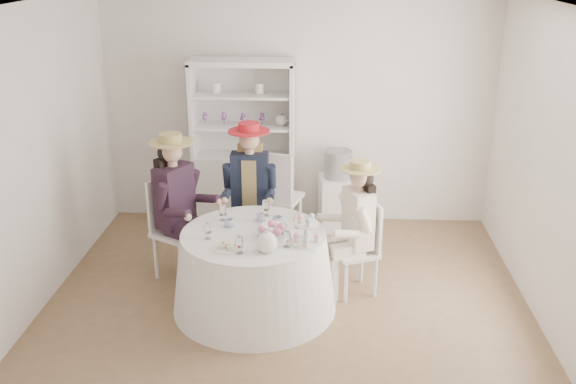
{
  "coord_description": "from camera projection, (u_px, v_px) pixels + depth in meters",
  "views": [
    {
      "loc": [
        0.32,
        -5.31,
        3.12
      ],
      "look_at": [
        0.0,
        0.1,
        1.05
      ],
      "focal_mm": 40.0,
      "sensor_mm": 36.0,
      "label": 1
    }
  ],
  "objects": [
    {
      "name": "flower_arrangement",
      "position": [
        272.0,
        229.0,
        5.56
      ],
      "size": [
        0.19,
        0.19,
        0.07
      ],
      "rotation": [
        0.0,
        0.0,
        -0.4
      ],
      "color": "pink",
      "rests_on": "tea_table"
    },
    {
      "name": "flower_bowl",
      "position": [
        275.0,
        230.0,
        5.69
      ],
      "size": [
        0.29,
        0.29,
        0.06
      ],
      "primitive_type": "imported",
      "rotation": [
        0.0,
        0.0,
        0.29
      ],
      "color": "white",
      "rests_on": "tea_table"
    },
    {
      "name": "tea_table",
      "position": [
        254.0,
        271.0,
        5.83
      ],
      "size": [
        1.5,
        1.5,
        0.75
      ],
      "rotation": [
        0.0,
        0.0,
        0.24
      ],
      "color": "white",
      "rests_on": "ground"
    },
    {
      "name": "wall_back",
      "position": [
        298.0,
        110.0,
        7.47
      ],
      "size": [
        4.5,
        0.0,
        4.5
      ],
      "primitive_type": "plane",
      "rotation": [
        1.57,
        0.0,
        0.0
      ],
      "color": "silver",
      "rests_on": "ground"
    },
    {
      "name": "wall_right",
      "position": [
        550.0,
        169.0,
        5.47
      ],
      "size": [
        0.0,
        4.5,
        4.5
      ],
      "primitive_type": "plane",
      "rotation": [
        1.57,
        0.0,
        -1.57
      ],
      "color": "silver",
      "rests_on": "ground"
    },
    {
      "name": "hatbox",
      "position": [
        338.0,
        164.0,
        7.36
      ],
      "size": [
        0.42,
        0.42,
        0.32
      ],
      "primitive_type": "cylinder",
      "rotation": [
        0.0,
        0.0,
        0.44
      ],
      "color": "black",
      "rests_on": "side_table"
    },
    {
      "name": "side_table",
      "position": [
        337.0,
        203.0,
        7.53
      ],
      "size": [
        0.46,
        0.46,
        0.63
      ],
      "primitive_type": "cube",
      "rotation": [
        0.0,
        0.0,
        0.14
      ],
      "color": "silver",
      "rests_on": "ground"
    },
    {
      "name": "ground",
      "position": [
        287.0,
        299.0,
        6.08
      ],
      "size": [
        4.5,
        4.5,
        0.0
      ],
      "primitive_type": "plane",
      "color": "brown",
      "rests_on": "ground"
    },
    {
      "name": "teacup_b",
      "position": [
        260.0,
        218.0,
        5.93
      ],
      "size": [
        0.09,
        0.09,
        0.07
      ],
      "primitive_type": "imported",
      "rotation": [
        0.0,
        0.0,
        -0.12
      ],
      "color": "white",
      "rests_on": "tea_table"
    },
    {
      "name": "hutch",
      "position": [
        245.0,
        168.0,
        7.51
      ],
      "size": [
        1.33,
        0.87,
        1.97
      ],
      "rotation": [
        0.0,
        0.0,
        0.4
      ],
      "color": "silver",
      "rests_on": "ground"
    },
    {
      "name": "guest_left",
      "position": [
        177.0,
        199.0,
        6.22
      ],
      "size": [
        0.64,
        0.58,
        1.49
      ],
      "rotation": [
        0.0,
        0.0,
        1.06
      ],
      "color": "silver",
      "rests_on": "ground"
    },
    {
      "name": "sandwich_plate",
      "position": [
        228.0,
        247.0,
        5.4
      ],
      "size": [
        0.25,
        0.25,
        0.06
      ],
      "rotation": [
        0.0,
        0.0,
        -0.26
      ],
      "color": "white",
      "rests_on": "tea_table"
    },
    {
      "name": "stemware_set",
      "position": [
        253.0,
        225.0,
        5.67
      ],
      "size": [
        0.85,
        0.89,
        0.15
      ],
      "color": "white",
      "rests_on": "tea_table"
    },
    {
      "name": "wall_left",
      "position": [
        36.0,
        159.0,
        5.73
      ],
      "size": [
        0.0,
        4.5,
        4.5
      ],
      "primitive_type": "plane",
      "rotation": [
        1.57,
        0.0,
        1.57
      ],
      "color": "silver",
      "rests_on": "ground"
    },
    {
      "name": "spare_chair",
      "position": [
        277.0,
        194.0,
        7.06
      ],
      "size": [
        0.55,
        0.55,
        1.08
      ],
      "rotation": [
        0.0,
        0.0,
        2.86
      ],
      "color": "silver",
      "rests_on": "ground"
    },
    {
      "name": "guest_right",
      "position": [
        356.0,
        221.0,
        5.95
      ],
      "size": [
        0.56,
        0.51,
        1.33
      ],
      "rotation": [
        0.0,
        0.0,
        -1.18
      ],
      "color": "silver",
      "rests_on": "ground"
    },
    {
      "name": "guest_mid",
      "position": [
        250.0,
        185.0,
        6.57
      ],
      "size": [
        0.54,
        0.56,
        1.49
      ],
      "rotation": [
        0.0,
        0.0,
        0.03
      ],
      "color": "silver",
      "rests_on": "ground"
    },
    {
      "name": "ceiling",
      "position": [
        287.0,
        4.0,
        5.12
      ],
      "size": [
        4.5,
        4.5,
        0.0
      ],
      "primitive_type": "plane",
      "rotation": [
        3.14,
        0.0,
        0.0
      ],
      "color": "white",
      "rests_on": "wall_back"
    },
    {
      "name": "cupcake_stand",
      "position": [
        307.0,
        233.0,
        5.47
      ],
      "size": [
        0.27,
        0.27,
        0.25
      ],
      "rotation": [
        0.0,
        0.0,
        0.32
      ],
      "color": "white",
      "rests_on": "tea_table"
    },
    {
      "name": "table_teapot",
      "position": [
        267.0,
        243.0,
        5.32
      ],
      "size": [
        0.26,
        0.18,
        0.19
      ],
      "rotation": [
        0.0,
        0.0,
        0.33
      ],
      "color": "white",
      "rests_on": "tea_table"
    },
    {
      "name": "teacup_c",
      "position": [
        278.0,
        221.0,
        5.84
      ],
      "size": [
        0.13,
        0.13,
        0.08
      ],
      "primitive_type": "imported",
      "rotation": [
        0.0,
        0.0,
        0.4
      ],
      "color": "white",
      "rests_on": "tea_table"
    },
    {
      "name": "teacup_a",
      "position": [
        229.0,
        224.0,
        5.8
      ],
      "size": [
        0.09,
        0.09,
        0.07
      ],
      "primitive_type": "imported",
      "rotation": [
        0.0,
        0.0,
        -0.04
      ],
      "color": "white",
      "rests_on": "tea_table"
    },
    {
      "name": "wall_front",
      "position": [
        267.0,
        272.0,
        3.74
      ],
      "size": [
        4.5,
        0.0,
        4.5
      ],
      "primitive_type": "plane",
      "rotation": [
        -1.57,
        0.0,
        0.0
      ],
      "color": "silver",
      "rests_on": "ground"
    }
  ]
}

